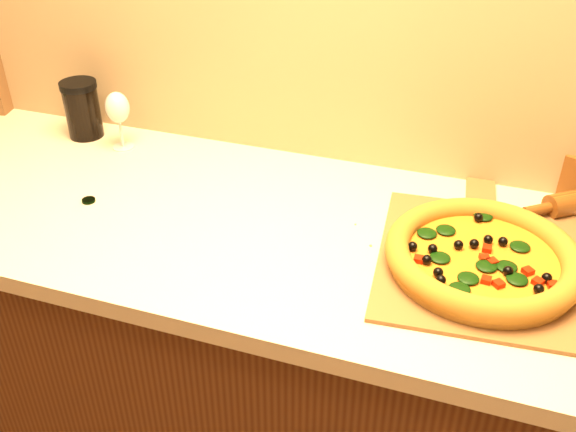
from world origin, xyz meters
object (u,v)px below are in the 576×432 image
object	(u,v)px
dark_jar	(82,109)
pizza_peel	(481,257)
pizza	(483,257)
wine_glass	(118,109)

from	to	relation	value
dark_jar	pizza_peel	bearing A→B (deg)	-12.17
pizza_peel	pizza	xyz separation A→B (m)	(0.00, -0.04, 0.03)
pizza_peel	wine_glass	xyz separation A→B (m)	(-0.93, 0.20, 0.10)
pizza	wine_glass	distance (m)	0.96
pizza_peel	dark_jar	size ratio (longest dim) A/B	4.00
pizza	dark_jar	bearing A→B (deg)	165.91
pizza_peel	wine_glass	bearing A→B (deg)	163.15
pizza_peel	dark_jar	bearing A→B (deg)	162.99
pizza	dark_jar	distance (m)	1.09
wine_glass	dark_jar	world-z (taller)	same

